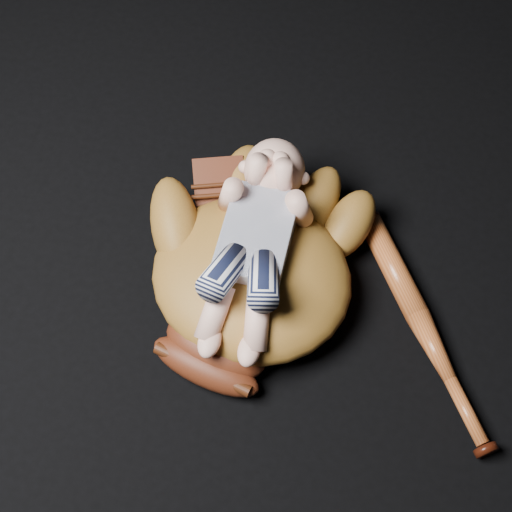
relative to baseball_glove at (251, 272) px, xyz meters
name	(u,v)px	position (x,y,z in m)	size (l,w,h in m)	color
baseball_glove	(251,272)	(0.00, 0.00, 0.00)	(0.40, 0.46, 0.14)	brown
newborn_baby	(252,248)	(0.00, 0.01, 0.06)	(0.17, 0.38, 0.15)	#EEB099
baseball_bat	(424,329)	(0.28, -0.02, -0.05)	(0.04, 0.43, 0.04)	#A14A1F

